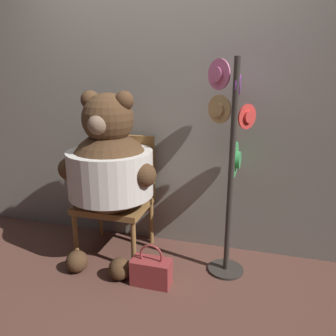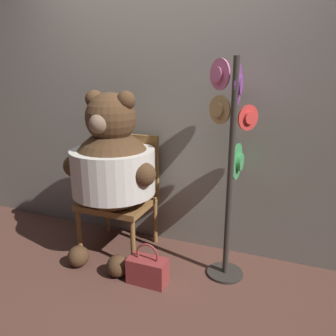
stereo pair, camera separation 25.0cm
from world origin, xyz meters
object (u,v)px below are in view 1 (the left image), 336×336
hat_display_rack (231,151)px  handbag_on_ground (151,271)px  teddy_bear (110,168)px  chair (118,191)px

hat_display_rack → handbag_on_ground: (-0.50, -0.40, -0.85)m
handbag_on_ground → teddy_bear: bearing=147.2°
chair → hat_display_rack: 1.05m
chair → teddy_bear: teddy_bear is taller
handbag_on_ground → hat_display_rack: bearing=38.4°
hat_display_rack → teddy_bear: bearing=-172.8°
teddy_bear → hat_display_rack: size_ratio=0.86×
teddy_bear → hat_display_rack: (0.94, 0.12, 0.17)m
hat_display_rack → handbag_on_ground: size_ratio=5.01×
handbag_on_ground → chair: bearing=134.9°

